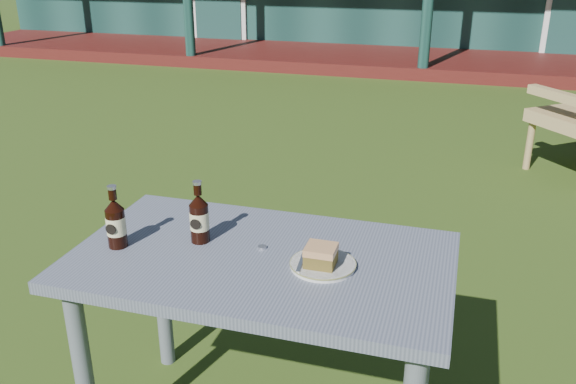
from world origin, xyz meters
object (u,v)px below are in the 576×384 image
(cola_bottle_near, at_px, (199,218))
(cola_bottle_far, at_px, (116,223))
(cafe_table, at_px, (262,283))
(plate, at_px, (323,264))
(cake_slice, at_px, (321,255))

(cola_bottle_near, relative_size, cola_bottle_far, 1.01)
(cola_bottle_near, bearing_deg, cafe_table, -9.84)
(cafe_table, bearing_deg, cola_bottle_near, 170.16)
(plate, xyz_separation_m, cola_bottle_near, (-0.43, 0.05, 0.08))
(cafe_table, bearing_deg, cola_bottle_far, -171.36)
(cake_slice, bearing_deg, cola_bottle_near, 171.07)
(plate, height_order, cola_bottle_far, cola_bottle_far)
(cake_slice, xyz_separation_m, cola_bottle_far, (-0.67, -0.04, 0.04))
(plate, relative_size, cola_bottle_near, 0.96)
(plate, xyz_separation_m, cake_slice, (-0.00, -0.01, 0.04))
(cola_bottle_near, bearing_deg, plate, -7.18)
(plate, relative_size, cola_bottle_far, 0.96)
(cafe_table, xyz_separation_m, plate, (0.20, -0.02, 0.11))
(cafe_table, relative_size, cola_bottle_near, 5.63)
(cafe_table, height_order, cola_bottle_far, cola_bottle_far)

